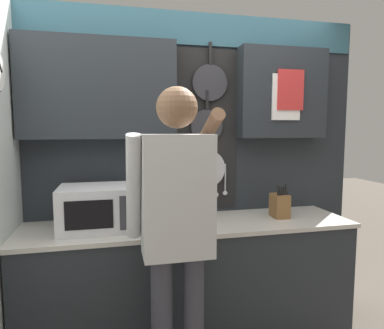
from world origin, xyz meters
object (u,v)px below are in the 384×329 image
microwave (100,207)px  knife_block (280,205)px  person (177,219)px  utensil_crock (192,212)px

microwave → knife_block: microwave is taller
person → utensil_crock: bearing=68.1°
microwave → utensil_crock: size_ratio=1.51×
microwave → utensil_crock: 0.64m
knife_block → person: 1.03m
microwave → person: size_ratio=0.29×
microwave → person: 0.67m
utensil_crock → microwave: bearing=-179.9°
knife_block → person: person is taller
microwave → person: person is taller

